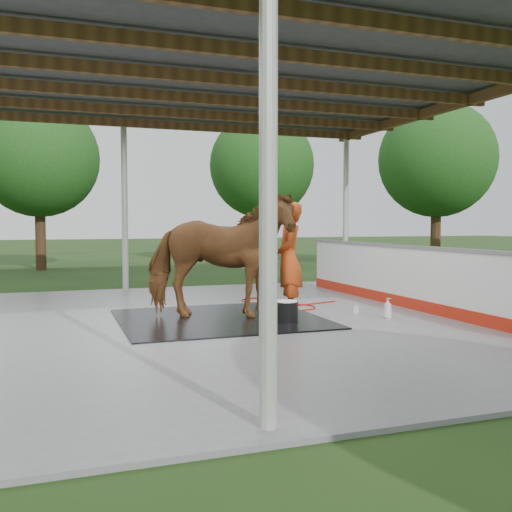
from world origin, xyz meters
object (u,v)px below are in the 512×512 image
object	(u,v)px
dasher_board	(416,279)
wash_bucket	(286,312)
horse	(220,255)
handler	(289,259)

from	to	relation	value
dasher_board	wash_bucket	world-z (taller)	dasher_board
horse	handler	xyz separation A→B (m)	(1.16, -0.09, -0.08)
dasher_board	handler	distance (m)	2.50
horse	wash_bucket	bearing A→B (deg)	-107.59
horse	handler	bearing A→B (deg)	-75.19
handler	horse	bearing A→B (deg)	-73.33
dasher_board	horse	world-z (taller)	horse
wash_bucket	dasher_board	bearing A→B (deg)	11.27
handler	wash_bucket	size ratio (longest dim) A/B	5.03
dasher_board	wash_bucket	distance (m)	2.82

